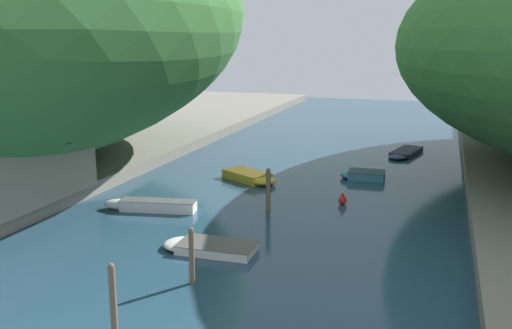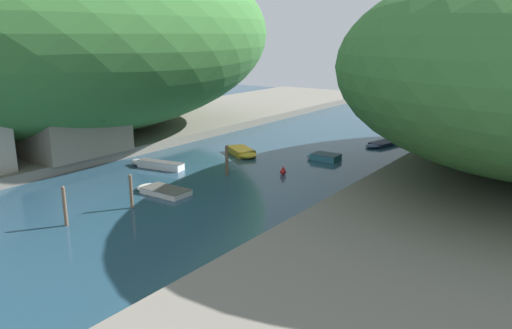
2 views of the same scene
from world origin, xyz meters
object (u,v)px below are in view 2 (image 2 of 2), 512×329
boathouse_shed (75,128)px  boat_red_skiff (154,164)px  boat_white_cruiser (322,156)px  boat_small_dinghy (383,144)px  boat_navy_launch (160,190)px  channel_buoy_near (283,171)px  boat_mid_channel (243,152)px

boathouse_shed → boat_red_skiff: boathouse_shed is taller
boathouse_shed → boat_white_cruiser: boathouse_shed is taller
boat_red_skiff → boat_small_dinghy: bearing=-42.7°
boat_navy_launch → boat_red_skiff: 8.40m
boathouse_shed → boat_white_cruiser: bearing=38.6°
boat_navy_launch → boat_white_cruiser: 19.01m
boat_red_skiff → channel_buoy_near: bearing=-76.1°
boat_mid_channel → boat_red_skiff: (-4.06, -9.34, 0.03)m
boathouse_shed → boat_navy_launch: 15.06m
boat_white_cruiser → boat_small_dinghy: (2.59, 10.39, -0.11)m
boat_small_dinghy → channel_buoy_near: bearing=94.5°
boat_white_cruiser → boat_red_skiff: 17.58m
boat_small_dinghy → channel_buoy_near: size_ratio=7.40×
boathouse_shed → boat_small_dinghy: bearing=49.3°
boathouse_shed → boat_mid_channel: (12.12, 12.56, -3.26)m
boat_small_dinghy → boathouse_shed: bearing=62.7°
boat_mid_channel → boat_white_cruiser: boat_mid_channel is taller
boathouse_shed → boat_white_cruiser: 25.92m
boathouse_shed → boat_white_cruiser: (20.11, 16.03, -3.27)m
boat_navy_launch → boat_mid_channel: (-2.41, 14.70, 0.10)m
boat_white_cruiser → boat_navy_launch: bearing=161.2°
boat_white_cruiser → channel_buoy_near: bearing=176.8°
boat_mid_channel → boat_small_dinghy: boat_mid_channel is taller
boat_white_cruiser → channel_buoy_near: channel_buoy_near is taller
boat_white_cruiser → channel_buoy_near: 7.45m
boat_navy_launch → boat_small_dinghy: bearing=-17.5°
boat_mid_channel → boat_small_dinghy: bearing=173.8°
boat_white_cruiser → boat_red_skiff: bearing=135.0°
boat_mid_channel → channel_buoy_near: channel_buoy_near is taller
boathouse_shed → boat_small_dinghy: 34.99m
channel_buoy_near → boat_white_cruiser: bearing=88.5°
boat_mid_channel → boat_small_dinghy: size_ratio=0.82×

